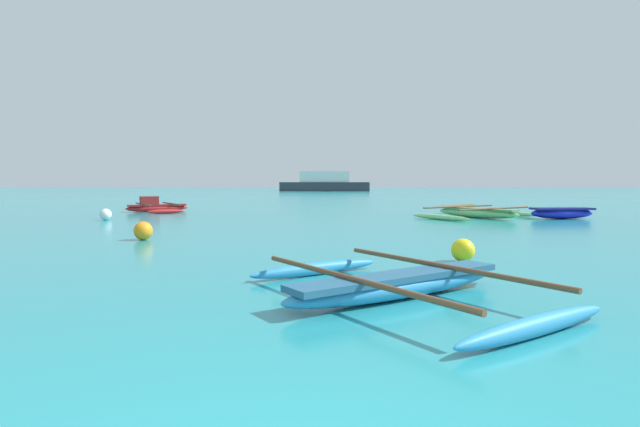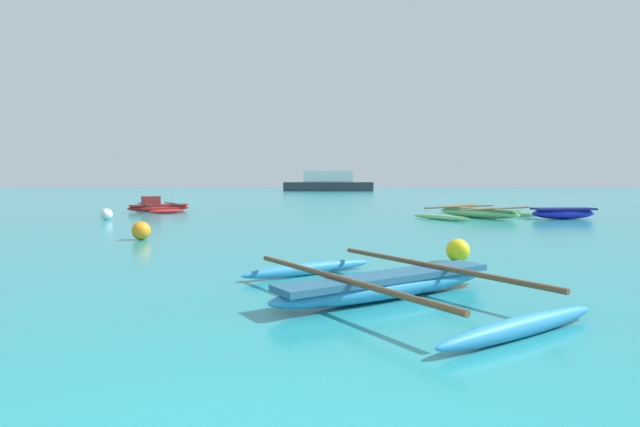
{
  "view_description": "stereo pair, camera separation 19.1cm",
  "coord_description": "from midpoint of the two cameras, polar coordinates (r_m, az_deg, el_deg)",
  "views": [
    {
      "loc": [
        0.18,
        -1.34,
        1.47
      ],
      "look_at": [
        -0.18,
        17.54,
        0.25
      ],
      "focal_mm": 28.0,
      "sensor_mm": 36.0,
      "label": 1
    },
    {
      "loc": [
        0.37,
        -1.34,
        1.47
      ],
      "look_at": [
        -0.18,
        17.54,
        0.25
      ],
      "focal_mm": 28.0,
      "sensor_mm": 36.0,
      "label": 2
    }
  ],
  "objects": [
    {
      "name": "distant_ferry",
      "position": [
        76.04,
        0.45,
        3.49
      ],
      "size": [
        13.51,
        2.97,
        2.97
      ],
      "color": "#2D333D",
      "rests_on": "ground_plane"
    },
    {
      "name": "moored_boat_2",
      "position": [
        21.67,
        25.69,
        0.09
      ],
      "size": [
        2.61,
        1.14,
        0.44
      ],
      "rotation": [
        0.0,
        0.0,
        0.13
      ],
      "color": "#1D23BF",
      "rests_on": "ground_plane"
    },
    {
      "name": "mooring_buoy_1",
      "position": [
        13.28,
        -19.95,
        -1.87
      ],
      "size": [
        0.47,
        0.47,
        0.47
      ],
      "color": "orange",
      "rests_on": "ground_plane"
    },
    {
      "name": "moored_boat_1",
      "position": [
        6.4,
        8.22,
        -8.06
      ],
      "size": [
        4.19,
        4.57,
        0.37
      ],
      "rotation": [
        0.0,
        0.0,
        0.61
      ],
      "color": "#2D8DC8",
      "rests_on": "ground_plane"
    },
    {
      "name": "moored_boat_3",
      "position": [
        24.26,
        15.34,
        0.57
      ],
      "size": [
        2.1,
        2.36,
        0.36
      ],
      "rotation": [
        0.0,
        0.0,
        0.87
      ],
      "color": "#BE8B2E",
      "rests_on": "ground_plane"
    },
    {
      "name": "mooring_buoy_0",
      "position": [
        9.46,
        15.47,
        -4.07
      ],
      "size": [
        0.43,
        0.43,
        0.43
      ],
      "color": "yellow",
      "rests_on": "ground_plane"
    },
    {
      "name": "moored_boat_0",
      "position": [
        21.08,
        17.21,
        0.09
      ],
      "size": [
        5.24,
        4.87,
        0.45
      ],
      "rotation": [
        0.0,
        0.0,
        -0.97
      ],
      "color": "#8EE586",
      "rests_on": "ground_plane"
    },
    {
      "name": "mooring_buoy_2",
      "position": [
        20.62,
        -23.54,
        -0.09
      ],
      "size": [
        0.44,
        0.44,
        0.44
      ],
      "color": "white",
      "rests_on": "ground_plane"
    },
    {
      "name": "moored_boat_4",
      "position": [
        25.39,
        -18.42,
        0.74
      ],
      "size": [
        3.22,
        3.77,
        0.75
      ],
      "rotation": [
        0.0,
        0.0,
        0.56
      ],
      "color": "red",
      "rests_on": "ground_plane"
    }
  ]
}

